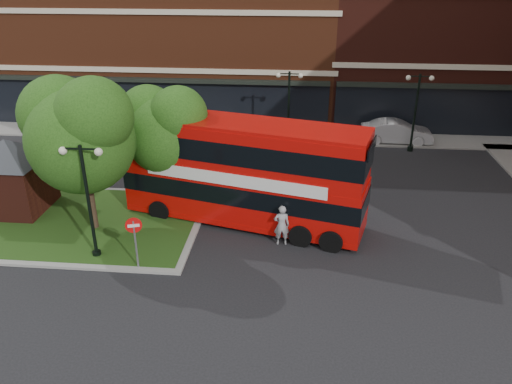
# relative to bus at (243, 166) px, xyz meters

# --- Properties ---
(ground) EXTENTS (120.00, 120.00, 0.00)m
(ground) POSITION_rel_bus_xyz_m (-0.27, -4.00, -2.82)
(ground) COLOR black
(ground) RESTS_ON ground
(pavement_far) EXTENTS (44.00, 3.00, 0.12)m
(pavement_far) POSITION_rel_bus_xyz_m (-0.27, 12.50, -2.76)
(pavement_far) COLOR slate
(pavement_far) RESTS_ON ground
(terrace_far_left) EXTENTS (26.00, 12.00, 14.00)m
(terrace_far_left) POSITION_rel_bus_xyz_m (-8.27, 20.00, 4.18)
(terrace_far_left) COLOR brown
(terrace_far_left) RESTS_ON ground
(terrace_far_right) EXTENTS (18.00, 12.00, 16.00)m
(terrace_far_right) POSITION_rel_bus_xyz_m (13.73, 20.00, 5.18)
(terrace_far_right) COLOR #471911
(terrace_far_right) RESTS_ON ground
(traffic_island) EXTENTS (12.60, 7.60, 0.15)m
(traffic_island) POSITION_rel_bus_xyz_m (-8.27, -1.00, -2.75)
(traffic_island) COLOR gray
(traffic_island) RESTS_ON ground
(kiosk) EXTENTS (6.51, 6.51, 3.60)m
(kiosk) POSITION_rel_bus_xyz_m (-11.27, 0.00, -0.51)
(kiosk) COLOR #471911
(kiosk) RESTS_ON traffic_island
(tree_island_west) EXTENTS (5.40, 4.71, 7.21)m
(tree_island_west) POSITION_rel_bus_xyz_m (-6.87, -1.42, 1.97)
(tree_island_west) COLOR #2D2116
(tree_island_west) RESTS_ON ground
(tree_island_east) EXTENTS (4.46, 3.90, 6.29)m
(tree_island_east) POSITION_rel_bus_xyz_m (-3.85, 1.06, 1.42)
(tree_island_east) COLOR #2D2116
(tree_island_east) RESTS_ON ground
(lamp_island) EXTENTS (1.72, 0.36, 5.00)m
(lamp_island) POSITION_rel_bus_xyz_m (-5.77, -3.80, 0.01)
(lamp_island) COLOR black
(lamp_island) RESTS_ON ground
(lamp_far_left) EXTENTS (1.72, 0.36, 5.00)m
(lamp_far_left) POSITION_rel_bus_xyz_m (1.73, 10.50, 0.01)
(lamp_far_left) COLOR black
(lamp_far_left) RESTS_ON ground
(lamp_far_right) EXTENTS (1.72, 0.36, 5.00)m
(lamp_far_right) POSITION_rel_bus_xyz_m (9.73, 10.50, 0.01)
(lamp_far_right) COLOR black
(lamp_far_right) RESTS_ON ground
(bus) EXTENTS (11.54, 5.36, 4.30)m
(bus) POSITION_rel_bus_xyz_m (0.00, 0.00, 0.00)
(bus) COLOR #BA0A07
(bus) RESTS_ON ground
(woman) EXTENTS (0.74, 0.54, 1.88)m
(woman) POSITION_rel_bus_xyz_m (1.89, -2.00, -1.88)
(woman) COLOR gray
(woman) RESTS_ON ground
(car_silver) EXTENTS (4.40, 1.97, 1.47)m
(car_silver) POSITION_rel_bus_xyz_m (-4.92, 10.50, -2.09)
(car_silver) COLOR #ADAEB5
(car_silver) RESTS_ON ground
(car_white) EXTENTS (4.75, 1.77, 1.55)m
(car_white) POSITION_rel_bus_xyz_m (9.02, 12.00, -2.04)
(car_white) COLOR silver
(car_white) RESTS_ON ground
(no_entry_sign) EXTENTS (0.63, 0.24, 2.35)m
(no_entry_sign) POSITION_rel_bus_xyz_m (-3.77, -4.50, -1.15)
(no_entry_sign) COLOR slate
(no_entry_sign) RESTS_ON ground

